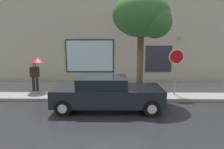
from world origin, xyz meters
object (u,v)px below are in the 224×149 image
fire_hydrant (105,86)px  street_tree (144,17)px  pedestrian_with_umbrella (37,65)px  stop_sign (176,63)px  parked_car (107,93)px

fire_hydrant → street_tree: street_tree is taller
pedestrian_with_umbrella → street_tree: 6.20m
street_tree → stop_sign: size_ratio=2.13×
pedestrian_with_umbrella → parked_car: bearing=-32.2°
street_tree → stop_sign: bearing=8.5°
street_tree → stop_sign: street_tree is taller
street_tree → stop_sign: (1.72, 0.26, -2.18)m
fire_hydrant → street_tree: bearing=-14.2°
pedestrian_with_umbrella → fire_hydrant: bearing=-7.1°
fire_hydrant → parked_car: bearing=-85.4°
pedestrian_with_umbrella → street_tree: (5.65, -0.94, 2.37)m
parked_car → fire_hydrant: bearing=94.6°
fire_hydrant → street_tree: (1.88, -0.48, 3.45)m
parked_car → pedestrian_with_umbrella: 4.74m
stop_sign → street_tree: bearing=-171.5°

